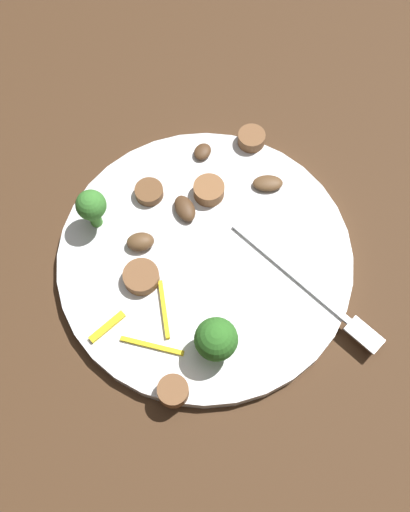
% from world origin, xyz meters
% --- Properties ---
extents(ground_plane, '(1.40, 1.40, 0.00)m').
position_xyz_m(ground_plane, '(0.00, 0.00, 0.00)').
color(ground_plane, '#422B19').
extents(plate, '(0.29, 0.29, 0.01)m').
position_xyz_m(plate, '(0.00, 0.00, 0.01)').
color(plate, white).
rests_on(plate, ground_plane).
extents(fork, '(0.17, 0.08, 0.00)m').
position_xyz_m(fork, '(0.08, 0.08, 0.02)').
color(fork, silver).
rests_on(fork, plate).
extents(broccoli_floret_0, '(0.03, 0.03, 0.05)m').
position_xyz_m(broccoli_floret_0, '(-0.07, -0.09, 0.05)').
color(broccoli_floret_0, '#408630').
rests_on(broccoli_floret_0, plate).
extents(broccoli_floret_1, '(0.04, 0.04, 0.05)m').
position_xyz_m(broccoli_floret_1, '(0.09, -0.03, 0.04)').
color(broccoli_floret_1, '#347525').
rests_on(broccoli_floret_1, plate).
extents(sausage_slice_0, '(0.04, 0.04, 0.01)m').
position_xyz_m(sausage_slice_0, '(-0.08, -0.03, 0.02)').
color(sausage_slice_0, brown).
rests_on(sausage_slice_0, plate).
extents(sausage_slice_1, '(0.03, 0.03, 0.01)m').
position_xyz_m(sausage_slice_1, '(-0.10, 0.09, 0.02)').
color(sausage_slice_1, brown).
rests_on(sausage_slice_1, plate).
extents(sausage_slice_2, '(0.03, 0.03, 0.01)m').
position_xyz_m(sausage_slice_2, '(0.11, -0.08, 0.02)').
color(sausage_slice_2, brown).
rests_on(sausage_slice_2, plate).
extents(sausage_slice_3, '(0.04, 0.04, 0.01)m').
position_xyz_m(sausage_slice_3, '(-0.06, 0.03, 0.02)').
color(sausage_slice_3, brown).
rests_on(sausage_slice_3, plate).
extents(sausage_slice_4, '(0.04, 0.04, 0.01)m').
position_xyz_m(sausage_slice_4, '(0.00, -0.07, 0.02)').
color(sausage_slice_4, brown).
rests_on(sausage_slice_4, plate).
extents(mushroom_0, '(0.03, 0.02, 0.01)m').
position_xyz_m(mushroom_0, '(-0.05, -0.00, 0.02)').
color(mushroom_0, '#4C331E').
rests_on(mushroom_0, plate).
extents(mushroom_1, '(0.03, 0.03, 0.01)m').
position_xyz_m(mushroom_1, '(-0.03, -0.05, 0.02)').
color(mushroom_1, brown).
rests_on(mushroom_1, plate).
extents(mushroom_2, '(0.03, 0.04, 0.01)m').
position_xyz_m(mushroom_2, '(-0.05, 0.09, 0.02)').
color(mushroom_2, brown).
rests_on(mushroom_2, plate).
extents(mushroom_3, '(0.03, 0.03, 0.01)m').
position_xyz_m(mushroom_3, '(-0.11, 0.04, 0.02)').
color(mushroom_3, '#4C331E').
rests_on(mushroom_3, plate).
extents(pepper_strip_0, '(0.06, 0.02, 0.00)m').
position_xyz_m(pepper_strip_0, '(0.04, -0.06, 0.02)').
color(pepper_strip_0, yellow).
rests_on(pepper_strip_0, plate).
extents(pepper_strip_1, '(0.02, 0.04, 0.00)m').
position_xyz_m(pepper_strip_1, '(0.03, -0.11, 0.02)').
color(pepper_strip_1, yellow).
rests_on(pepper_strip_1, plate).
extents(pepper_strip_2, '(0.04, 0.05, 0.00)m').
position_xyz_m(pepper_strip_2, '(0.07, -0.08, 0.02)').
color(pepper_strip_2, yellow).
rests_on(pepper_strip_2, plate).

